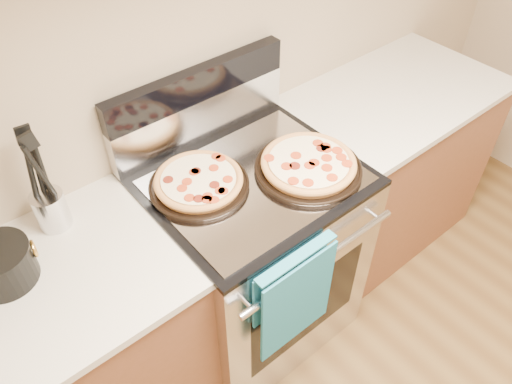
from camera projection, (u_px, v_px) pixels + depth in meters
wall_back at (186, 31)px, 1.71m from camera, size 4.00×0.00×4.00m
range_body at (252, 258)px, 2.14m from camera, size 0.76×0.68×0.90m
oven_window at (306, 310)px, 1.95m from camera, size 0.56×0.01×0.40m
cooktop at (251, 179)px, 1.82m from camera, size 0.76×0.68×0.02m
backsplash_lower at (200, 118)px, 1.92m from camera, size 0.76×0.06×0.18m
backsplash_upper at (197, 84)px, 1.82m from camera, size 0.76×0.06×0.12m
oven_handle at (321, 260)px, 1.69m from camera, size 0.70×0.03×0.03m
dish_towel at (293, 296)px, 1.70m from camera, size 0.32×0.05×0.42m
foil_sheet at (256, 180)px, 1.79m from camera, size 0.70×0.55×0.01m
cabinet_left at (54, 379)px, 1.76m from camera, size 1.00×0.62×0.88m
countertop_left at (9, 307)px, 1.44m from camera, size 1.02×0.64×0.03m
cabinet_right at (381, 170)px, 2.57m from camera, size 1.00×0.62×0.88m
countertop_right at (398, 94)px, 2.25m from camera, size 1.02×0.64×0.03m
pepperoni_pizza_back at (199, 182)px, 1.75m from camera, size 0.46×0.46×0.05m
pepperoni_pizza_front at (308, 165)px, 1.81m from camera, size 0.44×0.44×0.05m
utensil_crock at (51, 210)px, 1.61m from camera, size 0.13×0.13×0.13m
saucepan at (1, 266)px, 1.46m from camera, size 0.22×0.22×0.12m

